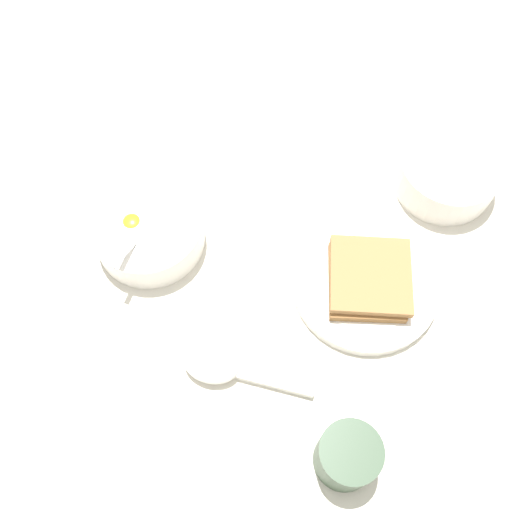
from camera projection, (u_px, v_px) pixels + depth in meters
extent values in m
plane|color=beige|center=(310.00, 282.00, 0.79)|extent=(3.00, 3.00, 0.00)
cylinder|color=white|center=(149.00, 231.00, 0.79)|extent=(0.15, 0.15, 0.05)
cylinder|color=white|center=(148.00, 230.00, 0.79)|extent=(0.12, 0.12, 0.02)
ellipsoid|color=yellow|center=(132.00, 223.00, 0.78)|extent=(0.03, 0.03, 0.02)
cylinder|color=black|center=(152.00, 235.00, 0.77)|extent=(0.04, 0.04, 0.00)
ellipsoid|color=silver|center=(141.00, 234.00, 0.77)|extent=(0.03, 0.02, 0.01)
cube|color=silver|center=(123.00, 254.00, 0.74)|extent=(0.03, 0.05, 0.03)
cylinder|color=white|center=(365.00, 283.00, 0.78)|extent=(0.19, 0.19, 0.02)
cylinder|color=white|center=(366.00, 281.00, 0.77)|extent=(0.14, 0.14, 0.00)
cube|color=brown|center=(367.00, 282.00, 0.76)|extent=(0.14, 0.14, 0.01)
cube|color=#9E7042|center=(371.00, 275.00, 0.75)|extent=(0.15, 0.15, 0.01)
ellipsoid|color=white|center=(211.00, 363.00, 0.73)|extent=(0.09, 0.08, 0.03)
cube|color=white|center=(274.00, 381.00, 0.72)|extent=(0.09, 0.07, 0.01)
cylinder|color=white|center=(449.00, 174.00, 0.83)|extent=(0.14, 0.14, 0.06)
cylinder|color=white|center=(452.00, 167.00, 0.81)|extent=(0.12, 0.12, 0.02)
cylinder|color=#334733|center=(347.00, 456.00, 0.66)|extent=(0.07, 0.07, 0.07)
cylinder|color=#472B16|center=(351.00, 453.00, 0.63)|extent=(0.06, 0.06, 0.01)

